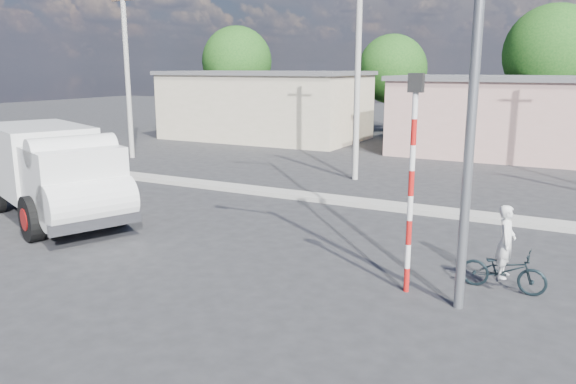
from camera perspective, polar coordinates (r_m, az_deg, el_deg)
The scene contains 10 objects.
ground_plane at distance 11.82m, azimuth -5.52°, elevation -9.68°, with size 120.00×120.00×0.00m, color #272629.
median at distance 18.67m, azimuth 8.08°, elevation -1.15°, with size 40.00×0.80×0.16m, color #99968E.
truck at distance 17.82m, azimuth -22.76°, elevation 2.05°, with size 7.01×4.73×2.73m.
bicycle at distance 12.31m, azimuth 21.04°, elevation -7.40°, with size 0.59×1.68×0.88m, color black.
cyclist at distance 12.21m, azimuth 21.16°, elevation -6.05°, with size 0.54×0.36×1.49m, color silver.
traffic_pole at distance 11.14m, azimuth 12.49°, elevation 2.60°, with size 0.28×0.18×4.36m.
streetlight at distance 10.50m, azimuth 17.77°, elevation 14.71°, with size 2.34×0.22×9.00m.
building_row at distance 31.58m, azimuth 18.91°, elevation 7.66°, with size 37.80×7.30×4.44m.
tree_row at distance 37.63m, azimuth 24.96°, elevation 12.23°, with size 43.62×7.43×8.42m.
utility_poles at distance 21.29m, azimuth 20.62°, elevation 10.71°, with size 35.40×0.24×8.00m.
Camera 1 is at (6.09, -9.10, 4.46)m, focal length 35.00 mm.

